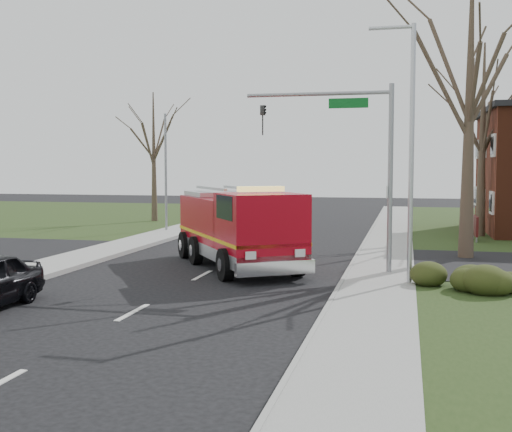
# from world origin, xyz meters

# --- Properties ---
(ground) EXTENTS (120.00, 120.00, 0.00)m
(ground) POSITION_xyz_m (0.00, 0.00, 0.00)
(ground) COLOR black
(ground) RESTS_ON ground
(sidewalk_right) EXTENTS (2.40, 80.00, 0.15)m
(sidewalk_right) POSITION_xyz_m (6.20, 0.00, 0.07)
(sidewalk_right) COLOR gray
(sidewalk_right) RESTS_ON ground
(sidewalk_left) EXTENTS (2.40, 80.00, 0.15)m
(sidewalk_left) POSITION_xyz_m (-6.20, 0.00, 0.07)
(sidewalk_left) COLOR gray
(sidewalk_left) RESTS_ON ground
(health_center_sign) EXTENTS (0.12, 2.00, 1.40)m
(health_center_sign) POSITION_xyz_m (10.50, 12.50, 0.88)
(health_center_sign) COLOR #410F0F
(health_center_sign) RESTS_ON ground
(hedge_corner) EXTENTS (2.80, 2.00, 0.90)m
(hedge_corner) POSITION_xyz_m (9.00, -1.00, 0.58)
(hedge_corner) COLOR #283513
(hedge_corner) RESTS_ON lawn_right
(bare_tree_near) EXTENTS (6.00, 6.00, 12.00)m
(bare_tree_near) POSITION_xyz_m (9.50, 6.00, 7.41)
(bare_tree_near) COLOR #403225
(bare_tree_near) RESTS_ON ground
(bare_tree_far) EXTENTS (5.25, 5.25, 10.50)m
(bare_tree_far) POSITION_xyz_m (11.00, 15.00, 6.49)
(bare_tree_far) COLOR #403225
(bare_tree_far) RESTS_ON ground
(bare_tree_left) EXTENTS (4.50, 4.50, 9.00)m
(bare_tree_left) POSITION_xyz_m (-10.00, 20.00, 5.56)
(bare_tree_left) COLOR #403225
(bare_tree_left) RESTS_ON ground
(traffic_signal_mast) EXTENTS (5.29, 0.18, 6.80)m
(traffic_signal_mast) POSITION_xyz_m (5.21, 1.50, 4.71)
(traffic_signal_mast) COLOR gray
(traffic_signal_mast) RESTS_ON ground
(streetlight_pole) EXTENTS (1.48, 0.16, 8.40)m
(streetlight_pole) POSITION_xyz_m (7.14, -0.50, 4.55)
(streetlight_pole) COLOR #B7BABF
(streetlight_pole) RESTS_ON ground
(utility_pole_far) EXTENTS (0.14, 0.14, 7.00)m
(utility_pole_far) POSITION_xyz_m (-6.80, 14.00, 3.50)
(utility_pole_far) COLOR gray
(utility_pole_far) RESTS_ON ground
(fire_engine) EXTENTS (6.62, 8.16, 3.22)m
(fire_engine) POSITION_xyz_m (0.78, 2.10, 1.46)
(fire_engine) COLOR #A10716
(fire_engine) RESTS_ON ground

